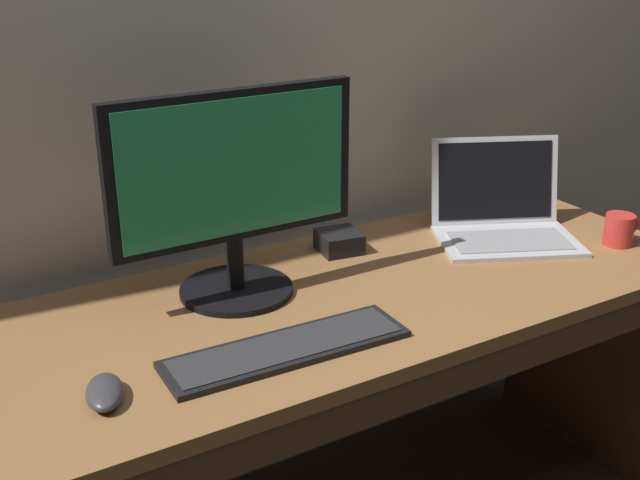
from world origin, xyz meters
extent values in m
cube|color=olive|center=(0.00, 0.00, 0.72)|extent=(1.71, 0.67, 0.03)
cube|color=#4E351E|center=(0.84, 0.00, 0.35)|extent=(0.04, 0.61, 0.71)
cube|color=#4E351E|center=(0.00, -0.32, 0.67)|extent=(1.64, 0.02, 0.08)
cube|color=silver|center=(0.48, 0.03, 0.75)|extent=(0.42, 0.36, 0.01)
cube|color=#959599|center=(0.48, 0.01, 0.75)|extent=(0.33, 0.26, 0.00)
cube|color=silver|center=(0.54, 0.15, 0.87)|extent=(0.34, 0.20, 0.23)
cube|color=black|center=(0.54, 0.15, 0.87)|extent=(0.30, 0.18, 0.20)
cylinder|color=black|center=(-0.24, 0.12, 0.75)|extent=(0.25, 0.25, 0.01)
cylinder|color=black|center=(-0.24, 0.12, 0.82)|extent=(0.04, 0.04, 0.12)
cube|color=black|center=(-0.24, 0.11, 1.04)|extent=(0.56, 0.03, 0.32)
cube|color=#23935B|center=(-0.24, 0.09, 1.04)|extent=(0.51, 0.00, 0.29)
cube|color=black|center=(-0.27, -0.17, 0.75)|extent=(0.50, 0.15, 0.01)
cube|color=#2D2D30|center=(-0.27, -0.17, 0.75)|extent=(0.47, 0.13, 0.00)
ellipsoid|color=#38383D|center=(-0.63, -0.15, 0.76)|extent=(0.10, 0.13, 0.03)
cube|color=black|center=(0.08, 0.21, 0.77)|extent=(0.11, 0.12, 0.05)
cylinder|color=red|center=(0.72, -0.12, 0.78)|extent=(0.07, 0.07, 0.08)
torus|color=red|center=(0.77, -0.12, 0.78)|extent=(0.05, 0.01, 0.05)
camera|label=1|loc=(-0.91, -1.36, 1.52)|focal=44.74mm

